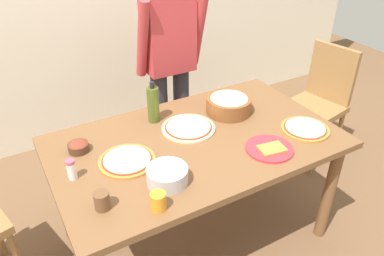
{
  "coord_description": "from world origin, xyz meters",
  "views": [
    {
      "loc": [
        -0.89,
        -1.51,
        1.94
      ],
      "look_at": [
        0.0,
        0.05,
        0.81
      ],
      "focal_mm": 35.33,
      "sensor_mm": 36.0,
      "label": 1
    }
  ],
  "objects_px": {
    "popcorn_bowl": "(229,103)",
    "mixing_bowl_steel": "(167,175)",
    "pizza_raw_on_board": "(188,128)",
    "cup_small_brown": "(102,201)",
    "plate_with_slice": "(270,149)",
    "pizza_cooked_on_tray": "(305,129)",
    "small_sauce_bowl": "(78,147)",
    "pizza_second_cooked": "(127,160)",
    "salt_shaker": "(71,169)",
    "chair_wooden_right": "(320,98)",
    "person_cook": "(169,58)",
    "cup_orange": "(158,201)",
    "olive_oil_bottle": "(153,104)",
    "dining_table": "(196,153)"
  },
  "relations": [
    {
      "from": "salt_shaker",
      "to": "pizza_second_cooked",
      "type": "bearing_deg",
      "value": -0.61
    },
    {
      "from": "olive_oil_bottle",
      "to": "dining_table",
      "type": "bearing_deg",
      "value": -68.69
    },
    {
      "from": "pizza_raw_on_board",
      "to": "popcorn_bowl",
      "type": "bearing_deg",
      "value": 9.08
    },
    {
      "from": "salt_shaker",
      "to": "dining_table",
      "type": "bearing_deg",
      "value": -0.55
    },
    {
      "from": "pizza_cooked_on_tray",
      "to": "pizza_second_cooked",
      "type": "relative_size",
      "value": 0.94
    },
    {
      "from": "chair_wooden_right",
      "to": "plate_with_slice",
      "type": "height_order",
      "value": "chair_wooden_right"
    },
    {
      "from": "popcorn_bowl",
      "to": "mixing_bowl_steel",
      "type": "bearing_deg",
      "value": -146.77
    },
    {
      "from": "chair_wooden_right",
      "to": "pizza_cooked_on_tray",
      "type": "relative_size",
      "value": 3.41
    },
    {
      "from": "person_cook",
      "to": "popcorn_bowl",
      "type": "relative_size",
      "value": 5.79
    },
    {
      "from": "mixing_bowl_steel",
      "to": "cup_orange",
      "type": "height_order",
      "value": "cup_orange"
    },
    {
      "from": "dining_table",
      "to": "olive_oil_bottle",
      "type": "distance_m",
      "value": 0.39
    },
    {
      "from": "pizza_raw_on_board",
      "to": "plate_with_slice",
      "type": "distance_m",
      "value": 0.49
    },
    {
      "from": "cup_small_brown",
      "to": "mixing_bowl_steel",
      "type": "bearing_deg",
      "value": 2.92
    },
    {
      "from": "pizza_raw_on_board",
      "to": "plate_with_slice",
      "type": "height_order",
      "value": "plate_with_slice"
    },
    {
      "from": "small_sauce_bowl",
      "to": "olive_oil_bottle",
      "type": "bearing_deg",
      "value": 10.29
    },
    {
      "from": "mixing_bowl_steel",
      "to": "olive_oil_bottle",
      "type": "bearing_deg",
      "value": 71.58
    },
    {
      "from": "dining_table",
      "to": "chair_wooden_right",
      "type": "xyz_separation_m",
      "value": [
        1.32,
        0.31,
        -0.13
      ]
    },
    {
      "from": "person_cook",
      "to": "salt_shaker",
      "type": "bearing_deg",
      "value": -140.37
    },
    {
      "from": "chair_wooden_right",
      "to": "pizza_second_cooked",
      "type": "relative_size",
      "value": 3.22
    },
    {
      "from": "plate_with_slice",
      "to": "salt_shaker",
      "type": "distance_m",
      "value": 1.02
    },
    {
      "from": "dining_table",
      "to": "small_sauce_bowl",
      "type": "xyz_separation_m",
      "value": [
        -0.6,
        0.22,
        0.12
      ]
    },
    {
      "from": "dining_table",
      "to": "cup_small_brown",
      "type": "distance_m",
      "value": 0.69
    },
    {
      "from": "pizza_cooked_on_tray",
      "to": "pizza_second_cooked",
      "type": "bearing_deg",
      "value": 167.33
    },
    {
      "from": "popcorn_bowl",
      "to": "pizza_raw_on_board",
      "type": "bearing_deg",
      "value": -170.92
    },
    {
      "from": "person_cook",
      "to": "small_sauce_bowl",
      "type": "bearing_deg",
      "value": -146.66
    },
    {
      "from": "popcorn_bowl",
      "to": "salt_shaker",
      "type": "xyz_separation_m",
      "value": [
        -1.02,
        -0.16,
        -0.01
      ]
    },
    {
      "from": "popcorn_bowl",
      "to": "chair_wooden_right",
      "type": "bearing_deg",
      "value": 7.76
    },
    {
      "from": "person_cook",
      "to": "cup_orange",
      "type": "relative_size",
      "value": 19.06
    },
    {
      "from": "plate_with_slice",
      "to": "olive_oil_bottle",
      "type": "xyz_separation_m",
      "value": [
        -0.41,
        0.58,
        0.11
      ]
    },
    {
      "from": "dining_table",
      "to": "pizza_cooked_on_tray",
      "type": "xyz_separation_m",
      "value": [
        0.6,
        -0.22,
        0.1
      ]
    },
    {
      "from": "pizza_raw_on_board",
      "to": "cup_small_brown",
      "type": "distance_m",
      "value": 0.75
    },
    {
      "from": "small_sauce_bowl",
      "to": "dining_table",
      "type": "bearing_deg",
      "value": -19.89
    },
    {
      "from": "person_cook",
      "to": "cup_small_brown",
      "type": "xyz_separation_m",
      "value": [
        -0.84,
        -1.02,
        -0.14
      ]
    },
    {
      "from": "dining_table",
      "to": "mixing_bowl_steel",
      "type": "height_order",
      "value": "mixing_bowl_steel"
    },
    {
      "from": "pizza_cooked_on_tray",
      "to": "small_sauce_bowl",
      "type": "bearing_deg",
      "value": 159.84
    },
    {
      "from": "pizza_raw_on_board",
      "to": "salt_shaker",
      "type": "bearing_deg",
      "value": -170.86
    },
    {
      "from": "pizza_raw_on_board",
      "to": "olive_oil_bottle",
      "type": "height_order",
      "value": "olive_oil_bottle"
    },
    {
      "from": "dining_table",
      "to": "cup_orange",
      "type": "xyz_separation_m",
      "value": [
        -0.42,
        -0.39,
        0.13
      ]
    },
    {
      "from": "pizza_second_cooked",
      "to": "salt_shaker",
      "type": "relative_size",
      "value": 2.78
    },
    {
      "from": "pizza_cooked_on_tray",
      "to": "popcorn_bowl",
      "type": "height_order",
      "value": "popcorn_bowl"
    },
    {
      "from": "pizza_second_cooked",
      "to": "plate_with_slice",
      "type": "bearing_deg",
      "value": -21.8
    },
    {
      "from": "cup_small_brown",
      "to": "small_sauce_bowl",
      "type": "bearing_deg",
      "value": 87.01
    },
    {
      "from": "pizza_raw_on_board",
      "to": "pizza_cooked_on_tray",
      "type": "relative_size",
      "value": 1.13
    },
    {
      "from": "chair_wooden_right",
      "to": "salt_shaker",
      "type": "bearing_deg",
      "value": -171.55
    },
    {
      "from": "small_sauce_bowl",
      "to": "mixing_bowl_steel",
      "type": "bearing_deg",
      "value": -57.11
    },
    {
      "from": "chair_wooden_right",
      "to": "plate_with_slice",
      "type": "relative_size",
      "value": 3.65
    },
    {
      "from": "pizza_second_cooked",
      "to": "cup_orange",
      "type": "relative_size",
      "value": 3.47
    },
    {
      "from": "pizza_second_cooked",
      "to": "cup_small_brown",
      "type": "distance_m",
      "value": 0.34
    },
    {
      "from": "popcorn_bowl",
      "to": "plate_with_slice",
      "type": "bearing_deg",
      "value": -94.75
    },
    {
      "from": "plate_with_slice",
      "to": "mixing_bowl_steel",
      "type": "xyz_separation_m",
      "value": [
        -0.6,
        0.03,
        0.03
      ]
    }
  ]
}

